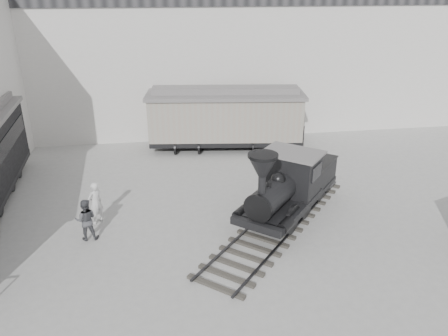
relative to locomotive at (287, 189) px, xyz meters
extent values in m
plane|color=#9E9E9B|center=(-1.68, -3.12, -1.32)|extent=(90.00, 90.00, 0.00)
cube|color=silver|center=(-1.68, 11.88, 4.18)|extent=(34.00, 2.40, 11.00)
cube|color=#282420|center=(-0.52, -0.61, -1.23)|extent=(8.26, 9.15, 0.18)
cube|color=#2D2D30|center=(-1.13, -0.10, -1.18)|extent=(6.65, 7.77, 0.07)
cube|color=#2D2D30|center=(0.08, -1.13, -1.18)|extent=(6.65, 7.77, 0.07)
cylinder|color=black|center=(-1.53, -0.47, -0.54)|extent=(0.89, 1.01, 1.21)
cylinder|color=black|center=(-0.23, -1.59, -0.54)|extent=(0.89, 1.01, 1.21)
cylinder|color=black|center=(-0.60, 0.62, -0.54)|extent=(0.89, 1.01, 1.21)
cylinder|color=black|center=(0.71, -0.50, -0.54)|extent=(0.89, 1.01, 1.21)
cube|color=black|center=(-0.41, -0.49, -0.41)|extent=(4.25, 4.45, 0.31)
cylinder|color=black|center=(-0.91, -1.07, 0.30)|extent=(2.48, 2.64, 1.10)
cylinder|color=black|center=(-1.56, -1.83, 1.16)|extent=(0.40, 0.40, 0.66)
cone|color=black|center=(-1.56, -1.83, 1.87)|extent=(1.49, 1.49, 0.77)
sphere|color=black|center=(-0.63, -0.74, 0.83)|extent=(0.57, 0.57, 0.57)
cube|color=black|center=(0.23, 0.27, 0.60)|extent=(2.60, 2.53, 1.71)
cube|color=slate|center=(0.23, 0.27, 1.50)|extent=(2.91, 2.84, 0.09)
cube|color=black|center=(1.52, 1.78, -0.01)|extent=(2.94, 2.97, 0.99)
cylinder|color=black|center=(-3.44, 9.07, -0.93)|extent=(2.05, 1.04, 0.79)
cylinder|color=black|center=(1.04, 8.48, -0.93)|extent=(2.05, 1.04, 0.79)
cube|color=black|center=(-1.20, 8.78, -0.73)|extent=(9.10, 3.60, 0.30)
cube|color=#9B988B|center=(-1.20, 8.78, 0.64)|extent=(9.11, 3.70, 2.46)
cube|color=slate|center=(-1.20, 8.78, 1.97)|extent=(9.44, 4.03, 0.20)
cube|color=slate|center=(-1.20, 8.78, 2.25)|extent=(8.54, 2.28, 0.35)
imported|color=silver|center=(-7.92, 0.78, -0.41)|extent=(0.78, 0.77, 1.82)
imported|color=#4A4B50|center=(-8.15, -0.48, -0.47)|extent=(0.85, 0.67, 1.70)
camera|label=1|loc=(-5.18, -15.83, 7.96)|focal=35.00mm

